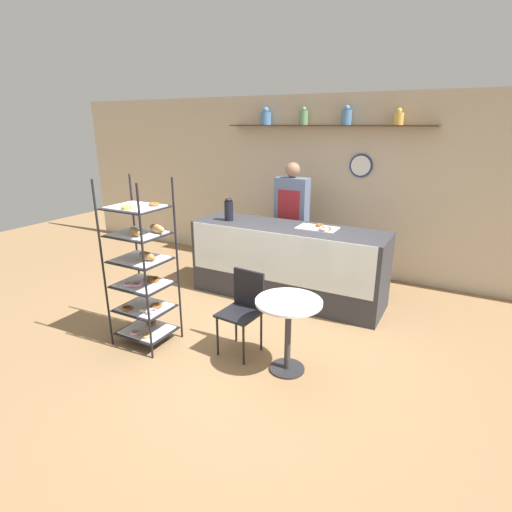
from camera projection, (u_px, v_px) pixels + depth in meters
name	position (u px, v px, depth m)	size (l,w,h in m)	color
ground_plane	(236.00, 341.00, 4.38)	(14.00, 14.00, 0.00)	olive
back_wall	(324.00, 185.00, 6.23)	(10.00, 0.30, 2.70)	beige
display_counter	(287.00, 263.00, 5.35)	(2.59, 0.77, 1.00)	#333338
pastry_rack	(142.00, 271.00, 4.13)	(0.59, 0.50, 1.78)	black
person_worker	(291.00, 218.00, 5.84)	(0.48, 0.23, 1.76)	#282833
cafe_table	(288.00, 319.00, 3.71)	(0.62, 0.62, 0.73)	#262628
cafe_chair	(244.00, 304.00, 4.08)	(0.41, 0.41, 0.86)	black
coffee_carafe	(229.00, 210.00, 5.48)	(0.12, 0.12, 0.31)	black
donut_tray_counter	(320.00, 228.00, 5.06)	(0.51, 0.32, 0.05)	silver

